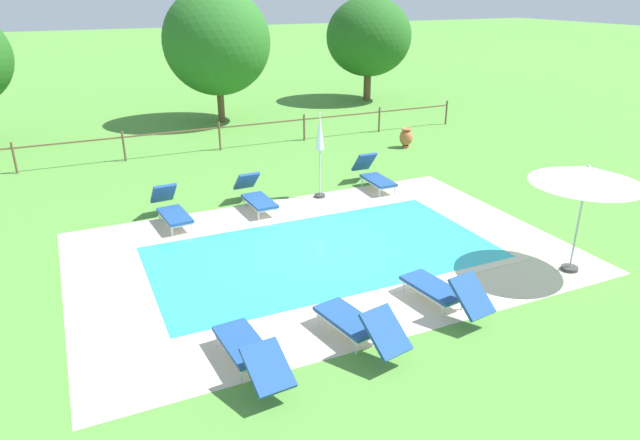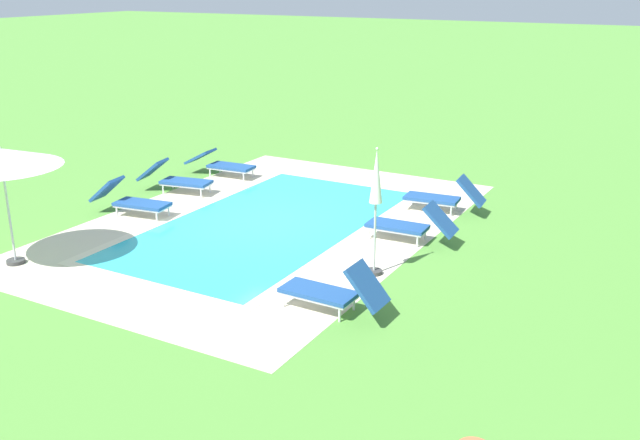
{
  "view_description": "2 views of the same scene",
  "coord_description": "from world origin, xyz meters",
  "px_view_note": "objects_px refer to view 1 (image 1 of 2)",
  "views": [
    {
      "loc": [
        -4.99,
        -10.68,
        5.69
      ],
      "look_at": [
        0.16,
        0.5,
        0.6
      ],
      "focal_mm": 31.75,
      "sensor_mm": 36.0,
      "label": 1
    },
    {
      "loc": [
        13.12,
        8.73,
        5.41
      ],
      "look_at": [
        1.47,
        2.22,
        0.89
      ],
      "focal_mm": 40.37,
      "sensor_mm": 36.0,
      "label": 2
    }
  ],
  "objects_px": {
    "sun_lounger_north_far": "(171,209)",
    "tree_centre": "(369,37)",
    "tree_far_west": "(217,42)",
    "patio_umbrella_open_foreground": "(587,175)",
    "sun_lounger_north_mid": "(249,350)",
    "sun_lounger_south_far": "(374,175)",
    "patio_umbrella_closed_row_west": "(320,141)",
    "sun_lounger_north_near_steps": "(443,290)",
    "sun_lounger_south_near_corner": "(256,195)",
    "terracotta_urn_near_fence": "(406,137)",
    "sun_lounger_south_mid": "(358,323)"
  },
  "relations": [
    {
      "from": "sun_lounger_north_far",
      "to": "patio_umbrella_open_foreground",
      "type": "relative_size",
      "value": 0.82
    },
    {
      "from": "tree_far_west",
      "to": "tree_centre",
      "type": "relative_size",
      "value": 1.09
    },
    {
      "from": "sun_lounger_north_far",
      "to": "patio_umbrella_open_foreground",
      "type": "distance_m",
      "value": 9.77
    },
    {
      "from": "sun_lounger_south_mid",
      "to": "terracotta_urn_near_fence",
      "type": "relative_size",
      "value": 2.8
    },
    {
      "from": "sun_lounger_north_near_steps",
      "to": "tree_far_west",
      "type": "xyz_separation_m",
      "value": [
        0.56,
        17.48,
        3.11
      ]
    },
    {
      "from": "sun_lounger_north_far",
      "to": "patio_umbrella_closed_row_west",
      "type": "height_order",
      "value": "patio_umbrella_closed_row_west"
    },
    {
      "from": "sun_lounger_north_near_steps",
      "to": "sun_lounger_north_mid",
      "type": "relative_size",
      "value": 0.97
    },
    {
      "from": "sun_lounger_north_far",
      "to": "terracotta_urn_near_fence",
      "type": "height_order",
      "value": "sun_lounger_north_far"
    },
    {
      "from": "sun_lounger_north_far",
      "to": "terracotta_urn_near_fence",
      "type": "distance_m",
      "value": 10.3
    },
    {
      "from": "sun_lounger_south_mid",
      "to": "patio_umbrella_closed_row_west",
      "type": "xyz_separation_m",
      "value": [
        2.45,
        6.89,
        1.3
      ]
    },
    {
      "from": "patio_umbrella_open_foreground",
      "to": "terracotta_urn_near_fence",
      "type": "relative_size",
      "value": 3.23
    },
    {
      "from": "sun_lounger_north_mid",
      "to": "sun_lounger_south_near_corner",
      "type": "height_order",
      "value": "sun_lounger_south_near_corner"
    },
    {
      "from": "tree_centre",
      "to": "tree_far_west",
      "type": "bearing_deg",
      "value": -167.71
    },
    {
      "from": "sun_lounger_north_mid",
      "to": "tree_far_west",
      "type": "bearing_deg",
      "value": 75.79
    },
    {
      "from": "sun_lounger_south_far",
      "to": "tree_far_west",
      "type": "distance_m",
      "value": 11.39
    },
    {
      "from": "sun_lounger_north_far",
      "to": "sun_lounger_south_far",
      "type": "xyz_separation_m",
      "value": [
        6.15,
        0.27,
        0.01
      ]
    },
    {
      "from": "sun_lounger_north_far",
      "to": "tree_centre",
      "type": "xyz_separation_m",
      "value": [
        12.97,
        12.97,
        2.89
      ]
    },
    {
      "from": "sun_lounger_south_far",
      "to": "tree_centre",
      "type": "height_order",
      "value": "tree_centre"
    },
    {
      "from": "sun_lounger_south_near_corner",
      "to": "tree_far_west",
      "type": "height_order",
      "value": "tree_far_west"
    },
    {
      "from": "sun_lounger_north_far",
      "to": "patio_umbrella_open_foreground",
      "type": "height_order",
      "value": "patio_umbrella_open_foreground"
    },
    {
      "from": "sun_lounger_north_mid",
      "to": "sun_lounger_north_far",
      "type": "distance_m",
      "value": 6.64
    },
    {
      "from": "sun_lounger_north_near_steps",
      "to": "sun_lounger_south_near_corner",
      "type": "xyz_separation_m",
      "value": [
        -1.55,
        6.47,
        0.0
      ]
    },
    {
      "from": "sun_lounger_north_mid",
      "to": "sun_lounger_north_far",
      "type": "height_order",
      "value": "sun_lounger_north_far"
    },
    {
      "from": "sun_lounger_north_near_steps",
      "to": "sun_lounger_north_mid",
      "type": "xyz_separation_m",
      "value": [
        -3.93,
        -0.26,
        -0.02
      ]
    },
    {
      "from": "sun_lounger_north_mid",
      "to": "terracotta_urn_near_fence",
      "type": "height_order",
      "value": "terracotta_urn_near_fence"
    },
    {
      "from": "sun_lounger_south_mid",
      "to": "tree_centre",
      "type": "distance_m",
      "value": 22.78
    },
    {
      "from": "sun_lounger_north_mid",
      "to": "sun_lounger_south_far",
      "type": "height_order",
      "value": "sun_lounger_south_far"
    },
    {
      "from": "sun_lounger_south_near_corner",
      "to": "sun_lounger_south_mid",
      "type": "bearing_deg",
      "value": -93.88
    },
    {
      "from": "sun_lounger_south_far",
      "to": "patio_umbrella_closed_row_west",
      "type": "xyz_separation_m",
      "value": [
        -1.85,
        -0.09,
        1.28
      ]
    },
    {
      "from": "sun_lounger_north_mid",
      "to": "terracotta_urn_near_fence",
      "type": "distance_m",
      "value": 14.22
    },
    {
      "from": "sun_lounger_north_mid",
      "to": "sun_lounger_south_far",
      "type": "distance_m",
      "value": 9.31
    },
    {
      "from": "tree_centre",
      "to": "sun_lounger_north_far",
      "type": "bearing_deg",
      "value": -135.02
    },
    {
      "from": "patio_umbrella_closed_row_west",
      "to": "tree_centre",
      "type": "xyz_separation_m",
      "value": [
        8.68,
        12.78,
        1.61
      ]
    },
    {
      "from": "sun_lounger_north_near_steps",
      "to": "sun_lounger_south_near_corner",
      "type": "distance_m",
      "value": 6.65
    },
    {
      "from": "terracotta_urn_near_fence",
      "to": "tree_far_west",
      "type": "xyz_separation_m",
      "value": [
        -5.16,
        7.3,
        3.09
      ]
    },
    {
      "from": "sun_lounger_south_mid",
      "to": "sun_lounger_north_far",
      "type": "bearing_deg",
      "value": 105.42
    },
    {
      "from": "tree_far_west",
      "to": "patio_umbrella_open_foreground",
      "type": "bearing_deg",
      "value": -80.59
    },
    {
      "from": "sun_lounger_north_near_steps",
      "to": "patio_umbrella_closed_row_west",
      "type": "xyz_separation_m",
      "value": [
        0.44,
        6.56,
        1.29
      ]
    },
    {
      "from": "sun_lounger_north_far",
      "to": "tree_far_west",
      "type": "xyz_separation_m",
      "value": [
        4.41,
        11.1,
        3.1
      ]
    },
    {
      "from": "sun_lounger_north_near_steps",
      "to": "sun_lounger_south_near_corner",
      "type": "bearing_deg",
      "value": 103.44
    },
    {
      "from": "terracotta_urn_near_fence",
      "to": "tree_centre",
      "type": "relative_size",
      "value": 0.14
    },
    {
      "from": "sun_lounger_north_far",
      "to": "sun_lounger_south_mid",
      "type": "relative_size",
      "value": 0.95
    },
    {
      "from": "sun_lounger_north_mid",
      "to": "tree_centre",
      "type": "height_order",
      "value": "tree_centre"
    },
    {
      "from": "sun_lounger_north_mid",
      "to": "tree_far_west",
      "type": "relative_size",
      "value": 0.36
    },
    {
      "from": "sun_lounger_north_near_steps",
      "to": "sun_lounger_north_mid",
      "type": "distance_m",
      "value": 3.94
    },
    {
      "from": "patio_umbrella_open_foreground",
      "to": "sun_lounger_north_mid",
      "type": "bearing_deg",
      "value": -177.07
    },
    {
      "from": "sun_lounger_south_mid",
      "to": "sun_lounger_south_far",
      "type": "bearing_deg",
      "value": 58.33
    },
    {
      "from": "tree_far_west",
      "to": "sun_lounger_south_near_corner",
      "type": "bearing_deg",
      "value": -100.83
    },
    {
      "from": "patio_umbrella_open_foreground",
      "to": "sun_lounger_south_mid",
      "type": "bearing_deg",
      "value": -175.43
    },
    {
      "from": "sun_lounger_south_far",
      "to": "terracotta_urn_near_fence",
      "type": "xyz_separation_m",
      "value": [
        3.42,
        3.53,
        0.0
      ]
    }
  ]
}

